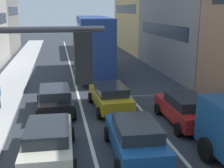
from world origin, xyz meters
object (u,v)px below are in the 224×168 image
at_px(sedan_centre_lane_second, 135,137).
at_px(sedan_left_lane_third, 55,99).
at_px(hatchback_centre_lane_third, 110,96).
at_px(sedan_right_lane_behind_truck, 185,109).
at_px(bus_mid_queue_primary, 93,43).
at_px(wagon_left_lane_second, 48,140).

bearing_deg(sedan_centre_lane_second, sedan_left_lane_third, 30.42).
distance_m(hatchback_centre_lane_third, sedan_left_lane_third, 3.16).
relative_size(sedan_left_lane_third, sedan_right_lane_behind_truck, 1.01).
height_order(hatchback_centre_lane_third, bus_mid_queue_primary, bus_mid_queue_primary).
xyz_separation_m(sedan_left_lane_third, sedan_right_lane_behind_truck, (6.51, -2.92, 0.00)).
xyz_separation_m(sedan_right_lane_behind_truck, bus_mid_queue_primary, (-3.15, 12.36, 2.03)).
relative_size(wagon_left_lane_second, sedan_right_lane_behind_truck, 1.01).
distance_m(sedan_centre_lane_second, wagon_left_lane_second, 3.40).
distance_m(wagon_left_lane_second, sedan_left_lane_third, 5.42).
bearing_deg(hatchback_centre_lane_third, sedan_right_lane_behind_truck, -133.22).
bearing_deg(sedan_left_lane_third, sedan_centre_lane_second, -153.22).
height_order(sedan_left_lane_third, bus_mid_queue_primary, bus_mid_queue_primary).
bearing_deg(sedan_left_lane_third, hatchback_centre_lane_third, -92.63).
relative_size(wagon_left_lane_second, hatchback_centre_lane_third, 1.00).
bearing_deg(sedan_left_lane_third, wagon_left_lane_second, 175.58).
height_order(wagon_left_lane_second, sedan_right_lane_behind_truck, same).
xyz_separation_m(wagon_left_lane_second, hatchback_centre_lane_third, (3.40, 5.37, 0.00)).
bearing_deg(hatchback_centre_lane_third, bus_mid_queue_primary, -3.84).
bearing_deg(hatchback_centre_lane_third, sedan_left_lane_third, 86.63).
bearing_deg(bus_mid_queue_primary, hatchback_centre_lane_third, -178.94).
relative_size(sedan_centre_lane_second, sedan_left_lane_third, 1.00).
height_order(hatchback_centre_lane_third, sedan_left_lane_third, same).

